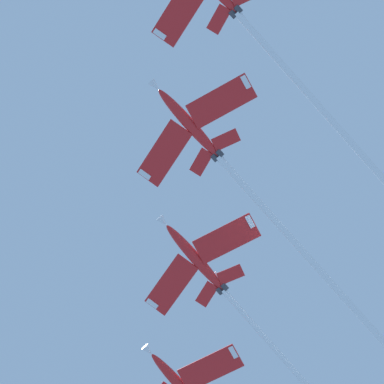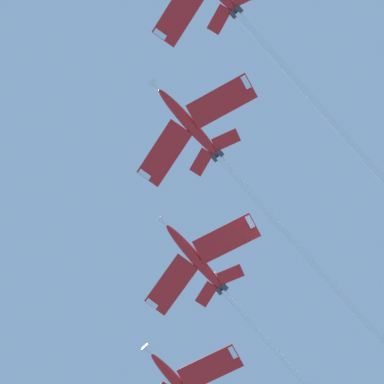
% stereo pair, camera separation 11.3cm
% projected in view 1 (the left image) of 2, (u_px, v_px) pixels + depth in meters
% --- Properties ---
extents(jet_lead, '(42.04, 19.90, 12.99)m').
position_uv_depth(jet_lead, '(246.00, 23.00, 116.19)').
color(jet_lead, red).
extents(jet_second, '(47.22, 19.92, 15.42)m').
position_uv_depth(jet_second, '(239.00, 180.00, 120.35)').
color(jet_second, red).
extents(jet_third, '(42.34, 19.89, 13.87)m').
position_uv_depth(jet_third, '(227.00, 294.00, 125.84)').
color(jet_third, red).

